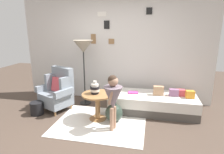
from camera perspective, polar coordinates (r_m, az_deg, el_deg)
ground_plane at (r=3.48m, az=-5.97°, el=-17.54°), size 12.00×12.00×0.00m
gallery_wall at (r=4.87m, az=0.74°, el=8.19°), size 4.80×0.12×2.60m
rug at (r=3.91m, az=-3.46°, el=-13.52°), size 1.76×1.41×0.01m
armchair at (r=4.54m, az=-15.92°, el=-4.03°), size 0.89×0.80×0.97m
daybed at (r=4.41m, az=11.96°, el=-7.69°), size 1.90×0.80×0.40m
pillow_head at (r=4.36m, az=22.36°, el=-4.84°), size 0.18×0.14×0.16m
pillow_mid at (r=4.42m, az=19.91°, el=-4.43°), size 0.18×0.13×0.14m
pillow_back at (r=4.38m, az=18.07°, el=-4.44°), size 0.20×0.13×0.15m
pillow_extra at (r=4.33m, az=13.75°, el=-3.98°), size 0.23×0.14×0.20m
side_table at (r=3.90m, az=-4.39°, el=-7.14°), size 0.63×0.63×0.56m
vase_striped at (r=3.83m, az=-5.16°, el=-3.44°), size 0.19×0.19×0.26m
floor_lamp at (r=4.54m, az=-8.60°, el=8.45°), size 0.46×0.46×1.56m
person_child at (r=3.40m, az=0.31°, el=-5.77°), size 0.34×0.34×1.05m
book_on_daybed at (r=4.36m, az=6.31°, el=-4.64°), size 0.25×0.20×0.03m
demijohn_near at (r=3.90m, az=0.59°, el=-10.67°), size 0.36×0.36×0.44m
magazine_basket at (r=4.52m, az=-21.60°, el=-8.69°), size 0.28×0.28×0.28m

